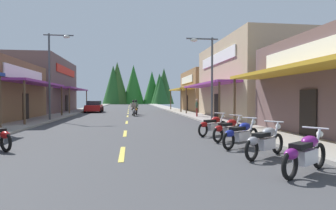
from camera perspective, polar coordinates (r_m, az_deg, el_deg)
The scene contains 19 objects.
ground at distance 33.93m, azimuth -8.11°, elevation -1.63°, with size 10.76×97.48×0.10m, color #424244.
sidewalk_left at distance 34.60m, azimuth -19.06°, elevation -1.45°, with size 2.38×97.48×0.12m, color gray.
sidewalk_right at distance 34.51m, azimuth 2.87°, elevation -1.39°, with size 2.38×97.48×0.12m, color #9E9991.
centerline_dashes at distance 37.91m, azimuth -8.07°, elevation -1.23°, with size 0.16×73.93×0.01m.
storefront_left_far at distance 38.55m, azimuth -24.87°, elevation 3.58°, with size 8.55×13.66×6.58m.
storefront_right_middle at distance 26.38m, azimuth 18.41°, elevation 4.75°, with size 9.99×12.79×6.62m.
storefront_right_far at distance 38.30m, azimuth 9.48°, elevation 2.80°, with size 9.46×9.81×5.36m.
streetlamp_left at distance 23.00m, azimuth -22.22°, elevation 7.61°, with size 2.19×0.30×6.59m.
streetlamp_right at distance 19.34m, azimuth 7.95°, elevation 7.66°, with size 2.19×0.30×5.84m.
motorcycle_parked_right_0 at distance 7.15m, azimuth 26.11°, elevation -8.73°, with size 1.85×1.25×1.04m.
motorcycle_parked_right_1 at distance 8.70m, azimuth 19.11°, elevation -6.88°, with size 1.81×1.31×1.04m.
motorcycle_parked_right_2 at distance 10.17m, azimuth 14.63°, elevation -5.65°, with size 1.83×1.28×1.04m.
motorcycle_parked_right_3 at distance 11.64m, azimuth 12.21°, elevation -4.76°, with size 1.78×1.35×1.04m.
motorcycle_parked_right_4 at distance 13.19m, azimuth 9.12°, elevation -4.02°, with size 1.79×1.34×1.04m.
rider_cruising_lead at distance 27.49m, azimuth -7.05°, elevation -0.86°, with size 0.61×2.14×1.57m.
rider_cruising_trailing at distance 29.48m, azimuth -6.51°, elevation -0.71°, with size 0.60×2.14×1.57m.
pedestrian_browsing at distance 24.89m, azimuth 5.89°, elevation -0.35°, with size 0.34×0.56×1.69m.
parked_car_curbside at distance 35.75m, azimuth -14.81°, elevation -0.33°, with size 2.13×4.34×1.40m.
treeline_backdrop at distance 84.57m, azimuth -6.29°, elevation 3.97°, with size 21.32×9.80×12.58m.
Camera 1 is at (0.26, -0.14, 1.73)m, focal length 29.97 mm.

